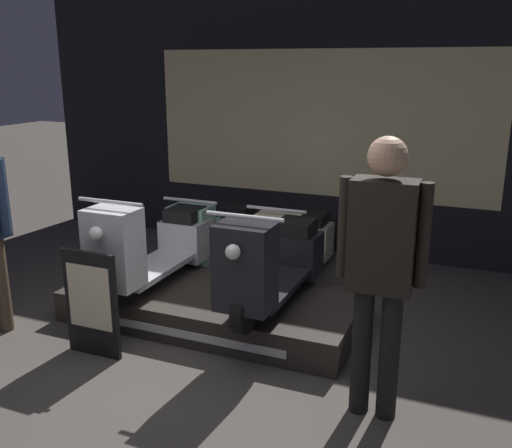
# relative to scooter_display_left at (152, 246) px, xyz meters

# --- Properties ---
(ground_plane) EXTENTS (30.00, 30.00, 0.00)m
(ground_plane) POSITION_rel_scooter_display_left_xyz_m (0.84, -1.13, -0.64)
(ground_plane) COLOR #423D38
(shop_wall_back) EXTENTS (7.51, 0.09, 3.20)m
(shop_wall_back) POSITION_rel_scooter_display_left_xyz_m (0.84, 2.39, 0.96)
(shop_wall_back) COLOR black
(shop_wall_back) RESTS_ON ground_plane
(display_platform) EXTENTS (2.59, 1.12, 0.27)m
(display_platform) POSITION_rel_scooter_display_left_xyz_m (0.58, 0.04, -0.50)
(display_platform) COLOR #2D2823
(display_platform) RESTS_ON ground_plane
(scooter_display_left) EXTENTS (0.60, 1.63, 0.92)m
(scooter_display_left) POSITION_rel_scooter_display_left_xyz_m (0.00, 0.00, 0.00)
(scooter_display_left) COLOR black
(scooter_display_left) RESTS_ON display_platform
(scooter_display_right) EXTENTS (0.60, 1.63, 0.92)m
(scooter_display_right) POSITION_rel_scooter_display_left_xyz_m (1.17, 0.00, 0.00)
(scooter_display_right) COLOR black
(scooter_display_right) RESTS_ON display_platform
(scooter_backrow_0) EXTENTS (0.60, 1.63, 0.92)m
(scooter_backrow_0) POSITION_rel_scooter_display_left_xyz_m (-0.01, 1.29, -0.27)
(scooter_backrow_0) COLOR black
(scooter_backrow_0) RESTS_ON ground_plane
(scooter_backrow_1) EXTENTS (0.60, 1.63, 0.92)m
(scooter_backrow_1) POSITION_rel_scooter_display_left_xyz_m (0.92, 1.29, -0.27)
(scooter_backrow_1) COLOR black
(scooter_backrow_1) RESTS_ON ground_plane
(person_right_browsing) EXTENTS (0.56, 0.24, 1.83)m
(person_right_browsing) POSITION_rel_scooter_display_left_xyz_m (2.20, -0.82, 0.44)
(person_right_browsing) COLOR black
(person_right_browsing) RESTS_ON ground_plane
(price_sign_board) EXTENTS (0.48, 0.04, 0.86)m
(price_sign_board) POSITION_rel_scooter_display_left_xyz_m (0.00, -0.88, -0.20)
(price_sign_board) COLOR black
(price_sign_board) RESTS_ON ground_plane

